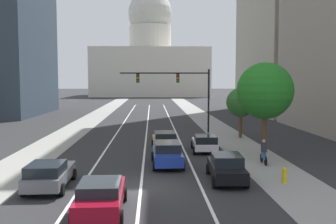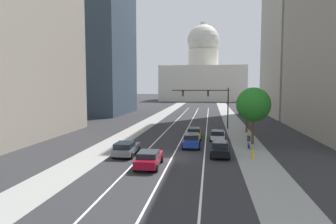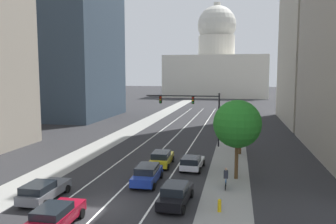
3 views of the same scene
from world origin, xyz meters
TOP-DOWN VIEW (x-y plane):
  - ground_plane at (0.00, 40.00)m, footprint 400.00×400.00m
  - sidewalk_left at (-8.38, 35.00)m, footprint 3.79×130.00m
  - sidewalk_right at (8.38, 35.00)m, footprint 3.79×130.00m
  - lane_stripe_left at (-3.24, 25.00)m, footprint 0.16×90.00m
  - lane_stripe_center at (0.00, 25.00)m, footprint 0.16×90.00m
  - lane_stripe_right at (3.24, 25.00)m, footprint 0.16×90.00m
  - capitol_building at (0.00, 123.10)m, footprint 40.97×28.02m
  - car_crimson at (-1.62, -3.81)m, footprint 2.17×4.76m
  - car_black at (4.86, 1.34)m, footprint 2.13×4.74m
  - car_yellow at (1.63, 11.18)m, footprint 2.14×4.76m
  - car_gray at (-4.86, 0.15)m, footprint 2.16×4.76m
  - car_white at (4.85, 10.37)m, footprint 2.18×4.22m
  - car_blue at (1.62, 5.53)m, footprint 2.16×4.74m
  - traffic_signal_mast at (3.69, 21.72)m, footprint 9.71×0.39m
  - fire_hydrant at (8.02, 0.71)m, footprint 0.26×0.35m
  - cyclist at (8.27, 5.63)m, footprint 0.37×1.70m
  - street_tree_far_right at (9.09, 8.43)m, footprint 4.25×4.25m
  - street_tree_mid_right at (9.49, 18.06)m, footprint 2.91×2.91m

SIDE VIEW (x-z plane):
  - ground_plane at x=0.00m, z-range 0.00..0.00m
  - sidewalk_left at x=-8.38m, z-range 0.00..0.01m
  - sidewalk_right at x=8.38m, z-range 0.00..0.01m
  - lane_stripe_left at x=-3.24m, z-range 0.01..0.02m
  - lane_stripe_center at x=0.00m, z-range 0.01..0.02m
  - lane_stripe_right at x=3.24m, z-range 0.01..0.02m
  - fire_hydrant at x=8.02m, z-range 0.01..0.92m
  - car_white at x=4.85m, z-range 0.04..1.46m
  - car_crimson at x=-1.62m, z-range 0.04..1.51m
  - car_gray at x=-4.86m, z-range 0.03..1.53m
  - car_black at x=4.86m, z-range 0.02..1.59m
  - car_yellow at x=1.63m, z-range 0.02..1.60m
  - car_blue at x=1.62m, z-range 0.04..1.63m
  - cyclist at x=8.27m, z-range -0.01..1.71m
  - street_tree_mid_right at x=9.49m, z-range 1.02..6.03m
  - street_tree_far_right at x=9.09m, z-range 1.41..8.51m
  - traffic_signal_mast at x=3.69m, z-range 1.64..8.58m
  - capitol_building at x=0.00m, z-range -6.61..32.37m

